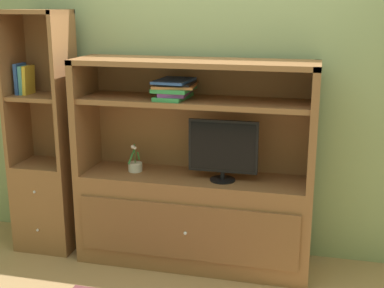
{
  "coord_description": "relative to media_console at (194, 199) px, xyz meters",
  "views": [
    {
      "loc": [
        0.83,
        -3.02,
        1.85
      ],
      "look_at": [
        0.0,
        0.35,
        0.92
      ],
      "focal_mm": 48.66,
      "sensor_mm": 36.0,
      "label": 1
    }
  ],
  "objects": [
    {
      "name": "ground_plane",
      "position": [
        0.0,
        -0.4,
        -0.49
      ],
      "size": [
        8.0,
        8.0,
        0.0
      ],
      "primitive_type": "plane",
      "color": "tan"
    },
    {
      "name": "painted_rear_wall",
      "position": [
        0.0,
        0.35,
        0.91
      ],
      "size": [
        6.0,
        0.1,
        2.8
      ],
      "primitive_type": "cube",
      "color": "#8C9E6B",
      "rests_on": "ground_plane"
    },
    {
      "name": "media_console",
      "position": [
        0.0,
        0.0,
        0.0
      ],
      "size": [
        1.68,
        0.48,
        1.49
      ],
      "color": "brown",
      "rests_on": "ground_plane"
    },
    {
      "name": "tv_monitor",
      "position": [
        0.22,
        -0.05,
        0.4
      ],
      "size": [
        0.48,
        0.18,
        0.43
      ],
      "color": "black",
      "rests_on": "media_console"
    },
    {
      "name": "potted_plant",
      "position": [
        -0.44,
        0.0,
        0.22
      ],
      "size": [
        0.1,
        0.11,
        0.21
      ],
      "color": "beige",
      "rests_on": "media_console"
    },
    {
      "name": "magazine_stack",
      "position": [
        -0.14,
        -0.01,
        0.8
      ],
      "size": [
        0.31,
        0.36,
        0.13
      ],
      "color": "#338C4C",
      "rests_on": "media_console"
    },
    {
      "name": "bookshelf_tall",
      "position": [
        -1.17,
        0.0,
        0.11
      ],
      "size": [
        0.45,
        0.38,
        1.82
      ],
      "color": "brown",
      "rests_on": "ground_plane"
    },
    {
      "name": "upright_book_row",
      "position": [
        -1.29,
        -0.0,
        0.82
      ],
      "size": [
        0.1,
        0.14,
        0.23
      ],
      "color": "#2D519E",
      "rests_on": "bookshelf_tall"
    }
  ]
}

